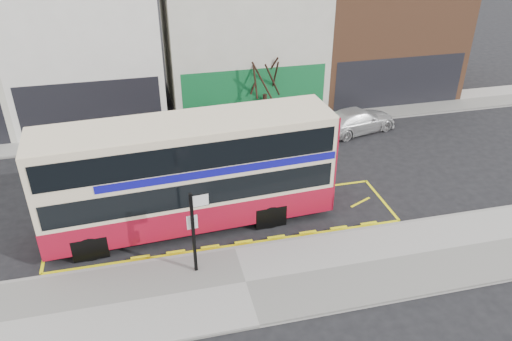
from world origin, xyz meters
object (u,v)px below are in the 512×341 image
object	(u,v)px
bus_stop_post	(195,226)
car_grey	(209,131)
double_decker_bus	(190,173)
street_tree_right	(265,68)
car_silver	(81,146)
car_white	(357,120)

from	to	relation	value
bus_stop_post	car_grey	xyz separation A→B (m)	(1.97, 10.09, -1.33)
double_decker_bus	car_grey	xyz separation A→B (m)	(1.74, 7.02, -1.64)
double_decker_bus	bus_stop_post	world-z (taller)	double_decker_bus
street_tree_right	double_decker_bus	bearing A→B (deg)	-120.83
car_silver	car_white	distance (m)	14.81
car_white	street_tree_right	bearing A→B (deg)	51.58
car_grey	street_tree_right	size ratio (longest dim) A/B	0.91
bus_stop_post	car_grey	size ratio (longest dim) A/B	0.72
car_silver	car_white	size ratio (longest dim) A/B	0.84
double_decker_bus	car_grey	size ratio (longest dim) A/B	2.57
double_decker_bus	bus_stop_post	bearing A→B (deg)	-97.67
car_silver	street_tree_right	distance (m)	10.54
car_grey	car_white	xyz separation A→B (m)	(8.31, -0.40, -0.07)
double_decker_bus	car_grey	bearing A→B (deg)	72.72
bus_stop_post	street_tree_right	distance (m)	13.17
double_decker_bus	street_tree_right	xyz separation A→B (m)	(5.27, 8.83, 0.94)
car_grey	car_white	world-z (taller)	car_grey
bus_stop_post	car_white	distance (m)	14.20
car_grey	bus_stop_post	bearing A→B (deg)	172.23
car_silver	car_grey	size ratio (longest dim) A/B	0.86
bus_stop_post	street_tree_right	xyz separation A→B (m)	(5.50, 11.90, 1.25)
double_decker_bus	car_silver	distance (m)	8.60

